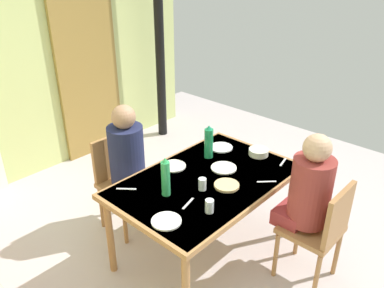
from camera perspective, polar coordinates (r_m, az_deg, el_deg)
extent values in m
plane|color=#C0B4B6|center=(3.39, -0.15, -16.92)|extent=(6.14, 6.14, 0.00)
cube|color=#C3D081|center=(4.51, -23.37, 12.45)|extent=(4.30, 0.10, 2.78)
cube|color=olive|center=(4.85, -14.91, 9.79)|extent=(0.80, 0.05, 2.00)
cylinder|color=black|center=(5.09, -4.82, 15.87)|extent=(0.12, 0.12, 2.78)
cube|color=#A37142|center=(3.06, 2.08, -5.38)|extent=(1.47, 0.95, 0.04)
cube|color=beige|center=(3.05, 2.09, -5.08)|extent=(1.41, 0.91, 0.00)
cylinder|color=#A37142|center=(3.54, 14.15, -8.42)|extent=(0.06, 0.06, 0.69)
cylinder|color=#A37142|center=(3.16, -11.90, -13.00)|extent=(0.06, 0.06, 0.69)
cylinder|color=#A37142|center=(3.91, 3.84, -4.01)|extent=(0.06, 0.06, 0.69)
cube|color=#A37142|center=(3.12, 16.97, -11.84)|extent=(0.40, 0.40, 0.04)
cube|color=#A37142|center=(2.95, 20.63, -9.91)|extent=(0.38, 0.04, 0.42)
cylinder|color=#A37142|center=(3.21, 12.16, -15.61)|extent=(0.04, 0.04, 0.41)
cylinder|color=#A37142|center=(3.45, 15.19, -12.60)|extent=(0.04, 0.04, 0.41)
cylinder|color=#A37142|center=(3.11, 17.75, -18.10)|extent=(0.04, 0.04, 0.41)
cylinder|color=#A37142|center=(3.36, 20.41, -14.76)|extent=(0.04, 0.04, 0.41)
cube|color=#A37142|center=(3.54, -9.65, -5.91)|extent=(0.40, 0.40, 0.04)
cube|color=#A37142|center=(3.57, -11.71, -1.97)|extent=(0.38, 0.04, 0.42)
cylinder|color=#A37142|center=(3.66, -5.57, -9.11)|extent=(0.04, 0.04, 0.41)
cylinder|color=#A37142|center=(3.49, -9.77, -11.43)|extent=(0.04, 0.04, 0.41)
cylinder|color=#A37142|center=(3.88, -8.99, -7.06)|extent=(0.04, 0.04, 0.41)
cylinder|color=#A37142|center=(3.72, -13.08, -9.11)|extent=(0.04, 0.04, 0.41)
cube|color=maroon|center=(3.14, 14.50, -9.88)|extent=(0.30, 0.22, 0.12)
cylinder|color=maroon|center=(2.96, 16.92, -6.60)|extent=(0.30, 0.30, 0.52)
sphere|color=tan|center=(2.79, 17.86, -0.56)|extent=(0.20, 0.20, 0.20)
cube|color=#21224F|center=(3.40, -8.03, -6.07)|extent=(0.30, 0.22, 0.12)
cylinder|color=#1E2347|center=(3.35, -9.52, -1.61)|extent=(0.30, 0.30, 0.52)
sphere|color=#A87A5B|center=(3.20, -9.99, 3.92)|extent=(0.20, 0.20, 0.20)
cylinder|color=#309D58|center=(2.79, -3.87, -5.07)|extent=(0.06, 0.06, 0.27)
cone|color=green|center=(2.72, -3.97, -2.35)|extent=(0.05, 0.05, 0.04)
cylinder|color=#1D834D|center=(3.29, 2.45, 0.10)|extent=(0.08, 0.08, 0.26)
cone|color=#187D55|center=(3.23, 2.50, 2.44)|extent=(0.05, 0.05, 0.04)
cylinder|color=silver|center=(3.42, 9.71, -1.17)|extent=(0.17, 0.17, 0.05)
cylinder|color=white|center=(3.19, 4.63, -3.48)|extent=(0.21, 0.21, 0.01)
cylinder|color=white|center=(2.60, -3.78, -11.18)|extent=(0.20, 0.20, 0.01)
cylinder|color=white|center=(3.50, 4.28, -0.50)|extent=(0.21, 0.21, 0.01)
cylinder|color=white|center=(3.20, -2.74, -3.23)|extent=(0.21, 0.21, 0.01)
cylinder|color=silver|center=(2.89, 1.52, -5.88)|extent=(0.06, 0.06, 0.09)
cylinder|color=silver|center=(2.66, 2.56, -9.05)|extent=(0.06, 0.06, 0.10)
cylinder|color=#DBB77A|center=(2.95, 5.09, -6.04)|extent=(0.19, 0.19, 0.02)
cube|color=silver|center=(3.06, 10.85, -5.43)|extent=(0.12, 0.12, 0.00)
cube|color=silver|center=(3.35, 13.17, -2.59)|extent=(0.15, 0.05, 0.00)
cube|color=silver|center=(2.96, -9.59, -6.50)|extent=(0.11, 0.13, 0.00)
cube|color=silver|center=(2.76, -0.58, -8.69)|extent=(0.15, 0.05, 0.00)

